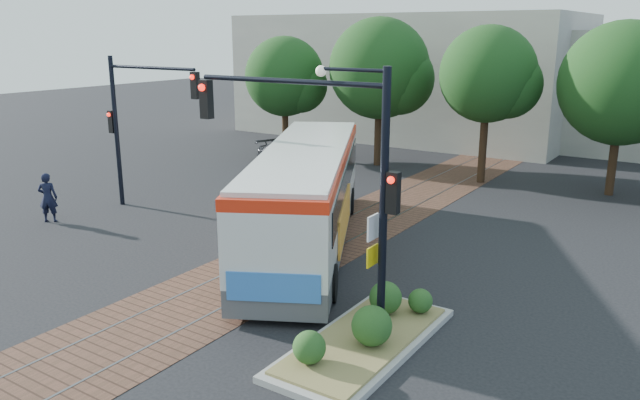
{
  "coord_description": "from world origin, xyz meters",
  "views": [
    {
      "loc": [
        11.02,
        -12.2,
        6.87
      ],
      "look_at": [
        0.23,
        4.11,
        1.6
      ],
      "focal_mm": 35.0,
      "sensor_mm": 36.0,
      "label": 1
    }
  ],
  "objects": [
    {
      "name": "parked_car",
      "position": [
        -7.75,
        13.29,
        0.66
      ],
      "size": [
        4.9,
        3.42,
        1.32
      ],
      "primitive_type": "imported",
      "rotation": [
        0.0,
        0.0,
        1.18
      ],
      "color": "black",
      "rests_on": "ground"
    },
    {
      "name": "traffic_island",
      "position": [
        4.82,
        -0.9,
        0.33
      ],
      "size": [
        2.2,
        5.2,
        1.13
      ],
      "color": "gray",
      "rests_on": "ground"
    },
    {
      "name": "signal_pole_main",
      "position": [
        3.86,
        -0.81,
        4.16
      ],
      "size": [
        5.49,
        0.46,
        6.0
      ],
      "color": "black",
      "rests_on": "ground"
    },
    {
      "name": "city_bus",
      "position": [
        -0.26,
        4.04,
        1.84
      ],
      "size": [
        8.0,
        12.12,
        3.3
      ],
      "rotation": [
        0.0,
        0.0,
        0.48
      ],
      "color": "#4A4A4D",
      "rests_on": "ground"
    },
    {
      "name": "ground",
      "position": [
        0.0,
        0.0,
        0.0
      ],
      "size": [
        120.0,
        120.0,
        0.0
      ],
      "primitive_type": "plane",
      "color": "black",
      "rests_on": "ground"
    },
    {
      "name": "tree_row",
      "position": [
        1.21,
        16.42,
        4.85
      ],
      "size": [
        26.4,
        5.6,
        7.67
      ],
      "color": "#382314",
      "rests_on": "ground"
    },
    {
      "name": "trackbed",
      "position": [
        0.0,
        4.0,
        0.01
      ],
      "size": [
        3.6,
        40.0,
        0.02
      ],
      "color": "brown",
      "rests_on": "ground"
    },
    {
      "name": "officer",
      "position": [
        -9.77,
        0.87,
        0.94
      ],
      "size": [
        0.82,
        0.77,
        1.87
      ],
      "primitive_type": "imported",
      "rotation": [
        0.0,
        0.0,
        3.8
      ],
      "color": "black",
      "rests_on": "ground"
    },
    {
      "name": "warehouses",
      "position": [
        -0.53,
        28.75,
        3.81
      ],
      "size": [
        40.0,
        13.0,
        8.0
      ],
      "color": "#ADA899",
      "rests_on": "ground"
    },
    {
      "name": "signal_pole_left",
      "position": [
        -8.37,
        4.0,
        3.86
      ],
      "size": [
        4.99,
        0.34,
        6.0
      ],
      "color": "black",
      "rests_on": "ground"
    }
  ]
}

